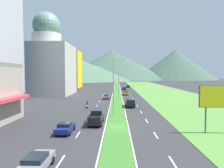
# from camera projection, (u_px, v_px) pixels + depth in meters

# --- Properties ---
(ground_plane) EXTENTS (600.00, 600.00, 0.00)m
(ground_plane) POSITION_uv_depth(u_px,v_px,m) (117.00, 127.00, 29.95)
(ground_plane) COLOR #2D2D30
(grass_median) EXTENTS (3.20, 240.00, 0.06)m
(grass_median) POSITION_uv_depth(u_px,v_px,m) (117.00, 92.00, 89.85)
(grass_median) COLOR #387028
(grass_median) RESTS_ON ground_plane
(grass_verge_right) EXTENTS (24.00, 240.00, 0.06)m
(grass_verge_right) POSITION_uv_depth(u_px,v_px,m) (163.00, 92.00, 89.31)
(grass_verge_right) COLOR #518438
(grass_verge_right) RESTS_ON ground_plane
(lane_dash_left_1) EXTENTS (0.16, 2.80, 0.01)m
(lane_dash_left_1) POSITION_uv_depth(u_px,v_px,m) (61.00, 161.00, 18.09)
(lane_dash_left_1) COLOR silver
(lane_dash_left_1) RESTS_ON ground_plane
(lane_dash_left_2) EXTENTS (0.16, 2.80, 0.01)m
(lane_dash_left_2) POSITION_uv_depth(u_px,v_px,m) (78.00, 135.00, 26.06)
(lane_dash_left_2) COLOR silver
(lane_dash_left_2) RESTS_ON ground_plane
(lane_dash_left_3) EXTENTS (0.16, 2.80, 0.01)m
(lane_dash_left_3) POSITION_uv_depth(u_px,v_px,m) (87.00, 120.00, 34.03)
(lane_dash_left_3) COLOR silver
(lane_dash_left_3) RESTS_ON ground_plane
(lane_dash_left_4) EXTENTS (0.16, 2.80, 0.01)m
(lane_dash_left_4) POSITION_uv_depth(u_px,v_px,m) (93.00, 112.00, 42.00)
(lane_dash_left_4) COLOR silver
(lane_dash_left_4) RESTS_ON ground_plane
(lane_dash_left_5) EXTENTS (0.16, 2.80, 0.01)m
(lane_dash_left_5) POSITION_uv_depth(u_px,v_px,m) (97.00, 106.00, 49.98)
(lane_dash_left_5) COLOR silver
(lane_dash_left_5) RESTS_ON ground_plane
(lane_dash_left_6) EXTENTS (0.16, 2.80, 0.01)m
(lane_dash_left_6) POSITION_uv_depth(u_px,v_px,m) (100.00, 101.00, 57.95)
(lane_dash_left_6) COLOR silver
(lane_dash_left_6) RESTS_ON ground_plane
(lane_dash_left_7) EXTENTS (0.16, 2.80, 0.01)m
(lane_dash_left_7) POSITION_uv_depth(u_px,v_px,m) (102.00, 98.00, 65.92)
(lane_dash_left_7) COLOR silver
(lane_dash_left_7) RESTS_ON ground_plane
(lane_dash_left_8) EXTENTS (0.16, 2.80, 0.01)m
(lane_dash_left_8) POSITION_uv_depth(u_px,v_px,m) (103.00, 96.00, 73.90)
(lane_dash_left_8) COLOR silver
(lane_dash_left_8) RESTS_ON ground_plane
(lane_dash_left_9) EXTENTS (0.16, 2.80, 0.01)m
(lane_dash_left_9) POSITION_uv_depth(u_px,v_px,m) (105.00, 93.00, 81.87)
(lane_dash_left_9) COLOR silver
(lane_dash_left_9) RESTS_ON ground_plane
(lane_dash_right_1) EXTENTS (0.16, 2.80, 0.01)m
(lane_dash_right_1) POSITION_uv_depth(u_px,v_px,m) (173.00, 163.00, 17.82)
(lane_dash_right_1) COLOR silver
(lane_dash_right_1) RESTS_ON ground_plane
(lane_dash_right_2) EXTENTS (0.16, 2.80, 0.01)m
(lane_dash_right_2) POSITION_uv_depth(u_px,v_px,m) (156.00, 135.00, 25.79)
(lane_dash_right_2) COLOR silver
(lane_dash_right_2) RESTS_ON ground_plane
(lane_dash_right_3) EXTENTS (0.16, 2.80, 0.01)m
(lane_dash_right_3) POSITION_uv_depth(u_px,v_px,m) (147.00, 121.00, 33.76)
(lane_dash_right_3) COLOR silver
(lane_dash_right_3) RESTS_ON ground_plane
(lane_dash_right_4) EXTENTS (0.16, 2.80, 0.01)m
(lane_dash_right_4) POSITION_uv_depth(u_px,v_px,m) (141.00, 112.00, 41.74)
(lane_dash_right_4) COLOR silver
(lane_dash_right_4) RESTS_ON ground_plane
(lane_dash_right_5) EXTENTS (0.16, 2.80, 0.01)m
(lane_dash_right_5) POSITION_uv_depth(u_px,v_px,m) (137.00, 106.00, 49.71)
(lane_dash_right_5) COLOR silver
(lane_dash_right_5) RESTS_ON ground_plane
(lane_dash_right_6) EXTENTS (0.16, 2.80, 0.01)m
(lane_dash_right_6) POSITION_uv_depth(u_px,v_px,m) (134.00, 102.00, 57.68)
(lane_dash_right_6) COLOR silver
(lane_dash_right_6) RESTS_ON ground_plane
(lane_dash_right_7) EXTENTS (0.16, 2.80, 0.01)m
(lane_dash_right_7) POSITION_uv_depth(u_px,v_px,m) (132.00, 98.00, 65.65)
(lane_dash_right_7) COLOR silver
(lane_dash_right_7) RESTS_ON ground_plane
(lane_dash_right_8) EXTENTS (0.16, 2.80, 0.01)m
(lane_dash_right_8) POSITION_uv_depth(u_px,v_px,m) (131.00, 96.00, 73.63)
(lane_dash_right_8) COLOR silver
(lane_dash_right_8) RESTS_ON ground_plane
(lane_dash_right_9) EXTENTS (0.16, 2.80, 0.01)m
(lane_dash_right_9) POSITION_uv_depth(u_px,v_px,m) (129.00, 94.00, 81.60)
(lane_dash_right_9) COLOR silver
(lane_dash_right_9) RESTS_ON ground_plane
(edge_line_median_left) EXTENTS (0.16, 240.00, 0.01)m
(edge_line_median_left) POSITION_uv_depth(u_px,v_px,m) (113.00, 92.00, 89.90)
(edge_line_median_left) COLOR silver
(edge_line_median_left) RESTS_ON ground_plane
(edge_line_median_right) EXTENTS (0.16, 240.00, 0.01)m
(edge_line_median_right) POSITION_uv_depth(u_px,v_px,m) (121.00, 92.00, 89.81)
(edge_line_median_right) COLOR silver
(edge_line_median_right) RESTS_ON ground_plane
(domed_building) EXTENTS (19.02, 19.02, 32.00)m
(domed_building) POSITION_uv_depth(u_px,v_px,m) (47.00, 62.00, 77.46)
(domed_building) COLOR #B7B2A8
(domed_building) RESTS_ON ground_plane
(midrise_colored) EXTENTS (15.03, 15.03, 21.71)m
(midrise_colored) POSITION_uv_depth(u_px,v_px,m) (68.00, 69.00, 119.33)
(midrise_colored) COLOR yellow
(midrise_colored) RESTS_ON ground_plane
(hill_far_left) EXTENTS (175.50, 175.50, 31.96)m
(hill_far_left) POSITION_uv_depth(u_px,v_px,m) (70.00, 68.00, 263.83)
(hill_far_left) COLOR #47664C
(hill_far_left) RESTS_ON ground_plane
(hill_far_center) EXTENTS (171.30, 171.30, 44.83)m
(hill_far_center) POSITION_uv_depth(u_px,v_px,m) (112.00, 65.00, 307.07)
(hill_far_center) COLOR #3D5647
(hill_far_center) RESTS_ON ground_plane
(hill_far_right) EXTENTS (121.27, 121.27, 44.92)m
(hill_far_right) POSITION_uv_depth(u_px,v_px,m) (175.00, 65.00, 302.63)
(hill_far_right) COLOR #3D5647
(hill_far_right) RESTS_ON ground_plane
(street_lamp_near) EXTENTS (2.91, 0.28, 10.92)m
(street_lamp_near) POSITION_uv_depth(u_px,v_px,m) (115.00, 84.00, 37.85)
(street_lamp_near) COLOR #99999E
(street_lamp_near) RESTS_ON ground_plane
(street_lamp_mid) EXTENTS (2.97, 0.43, 8.64)m
(street_lamp_mid) POSITION_uv_depth(u_px,v_px,m) (118.00, 83.00, 66.55)
(street_lamp_mid) COLOR #99999E
(street_lamp_mid) RESTS_ON ground_plane
(billboard_roadside) EXTENTS (5.89, 0.28, 6.48)m
(billboard_roadside) POSITION_uv_depth(u_px,v_px,m) (221.00, 98.00, 26.23)
(billboard_roadside) COLOR #4C4C51
(billboard_roadside) RESTS_ON ground_plane
(car_0) EXTENTS (1.99, 4.33, 1.36)m
(car_0) POSITION_uv_depth(u_px,v_px,m) (128.00, 86.00, 119.20)
(car_0) COLOR black
(car_0) RESTS_ON ground_plane
(car_1) EXTENTS (2.00, 4.09, 1.46)m
(car_1) POSITION_uv_depth(u_px,v_px,m) (124.00, 88.00, 100.64)
(car_1) COLOR navy
(car_1) RESTS_ON ground_plane
(car_2) EXTENTS (1.99, 4.38, 1.37)m
(car_2) POSITION_uv_depth(u_px,v_px,m) (36.00, 163.00, 16.21)
(car_2) COLOR slate
(car_2) RESTS_ON ground_plane
(car_3) EXTENTS (1.99, 4.42, 1.54)m
(car_3) POSITION_uv_depth(u_px,v_px,m) (126.00, 93.00, 75.81)
(car_3) COLOR #C6842D
(car_3) RESTS_ON ground_plane
(car_4) EXTENTS (1.93, 4.60, 1.52)m
(car_4) POSITION_uv_depth(u_px,v_px,m) (106.00, 96.00, 64.01)
(car_4) COLOR slate
(car_4) RESTS_ON ground_plane
(car_5) EXTENTS (2.04, 4.34, 1.43)m
(car_5) POSITION_uv_depth(u_px,v_px,m) (65.00, 127.00, 26.87)
(car_5) COLOR navy
(car_5) RESTS_ON ground_plane
(pickup_truck_0) EXTENTS (2.18, 5.40, 2.00)m
(pickup_truck_0) POSITION_uv_depth(u_px,v_px,m) (96.00, 118.00, 31.86)
(pickup_truck_0) COLOR black
(pickup_truck_0) RESTS_ON ground_plane
(pickup_truck_1) EXTENTS (2.18, 5.40, 2.00)m
(pickup_truck_1) POSITION_uv_depth(u_px,v_px,m) (130.00, 103.00, 48.08)
(pickup_truck_1) COLOR black
(pickup_truck_1) RESTS_ON ground_plane
(motorcycle_rider) EXTENTS (0.36, 2.00, 1.80)m
(motorcycle_rider) POSITION_uv_depth(u_px,v_px,m) (87.00, 105.00, 46.58)
(motorcycle_rider) COLOR black
(motorcycle_rider) RESTS_ON ground_plane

